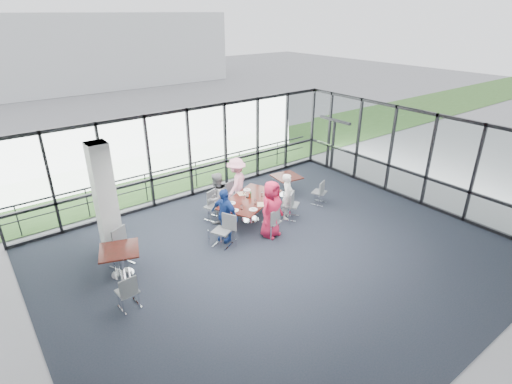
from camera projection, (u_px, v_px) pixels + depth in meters
floor at (282, 256)px, 11.01m from camera, size 12.00×10.00×0.02m
ceiling at (285, 145)px, 9.67m from camera, size 12.00×10.00×0.04m
wall_left at (26, 295)px, 7.03m from camera, size 0.10×10.00×3.20m
wall_front at (477, 308)px, 6.72m from camera, size 12.00×0.10×3.20m
curtain_wall_back at (190, 154)px, 13.95m from camera, size 12.00×0.10×3.20m
curtain_wall_right at (416, 157)px, 13.65m from camera, size 0.10×10.00×3.20m
exit_door at (333, 145)px, 16.59m from camera, size 0.12×1.60×2.10m
structural_column at (106, 201)px, 10.52m from camera, size 0.50×0.50×3.20m
apron at (139, 159)px, 18.24m from camera, size 80.00×70.00×0.02m
grass_strip at (158, 171)px, 16.78m from camera, size 80.00×5.00×0.01m
hangar_main at (80, 50)px, 35.10m from camera, size 24.00×10.00×6.00m
guard_rail at (184, 178)px, 14.84m from camera, size 12.00×0.06×0.06m
main_table at (250, 202)px, 12.63m from camera, size 2.51×2.01×0.75m
side_table_left at (119, 253)px, 9.97m from camera, size 1.21×1.21×0.75m
side_table_right at (287, 179)px, 14.37m from camera, size 1.01×1.01×0.75m
diner_near_left at (271, 209)px, 11.66m from camera, size 0.96×0.73×1.75m
diner_near_right at (288, 196)px, 12.74m from camera, size 0.69×0.65×1.53m
diner_far_left at (217, 198)px, 12.45m from camera, size 0.93×0.74×1.66m
diner_far_right at (237, 183)px, 13.38m from camera, size 1.28×1.13×1.77m
diner_end at (224, 215)px, 11.45m from camera, size 0.75×1.06×1.64m
chair_main_nl at (272, 222)px, 11.86m from camera, size 0.52×0.52×0.89m
chair_main_nr at (291, 205)px, 12.80m from camera, size 0.67×0.67×0.98m
chair_main_fl at (213, 207)px, 12.76m from camera, size 0.57×0.57×0.90m
chair_main_fr at (231, 196)px, 13.54m from camera, size 0.52×0.52×0.85m
chair_main_end at (222, 231)px, 11.29m from camera, size 0.64×0.64×0.97m
chair_spare_la at (127, 291)px, 8.93m from camera, size 0.46×0.46×0.88m
chair_spare_lb at (120, 250)px, 10.38m from camera, size 0.64×0.64×0.99m
chair_spare_r at (319, 192)px, 13.79m from camera, size 0.57×0.57×0.88m
plate_nl at (253, 209)px, 11.91m from camera, size 0.26×0.26×0.01m
plate_nr at (270, 193)px, 12.97m from camera, size 0.28×0.28×0.01m
plate_fl at (232, 203)px, 12.30m from camera, size 0.24×0.24×0.01m
plate_fr at (247, 190)px, 13.20m from camera, size 0.25×0.25×0.01m
plate_end at (235, 210)px, 11.86m from camera, size 0.25×0.25×0.01m
tumbler_a at (255, 202)px, 12.21m from camera, size 0.07×0.07×0.15m
tumbler_b at (262, 194)px, 12.74m from camera, size 0.07×0.07×0.15m
tumbler_c at (244, 194)px, 12.77m from camera, size 0.07×0.07×0.14m
tumbler_d at (242, 207)px, 11.88m from camera, size 0.07×0.07×0.15m
menu_a at (261, 204)px, 12.23m from camera, size 0.37×0.39×0.00m
menu_b at (271, 191)px, 13.15m from camera, size 0.29×0.22×0.00m
menu_c at (241, 194)px, 12.95m from camera, size 0.31×0.38×0.00m
condiment_caddy at (248, 197)px, 12.66m from camera, size 0.10×0.07×0.04m
ketchup_bottle at (250, 196)px, 12.59m from camera, size 0.06×0.06×0.18m
green_bottle at (251, 195)px, 12.63m from camera, size 0.05×0.05×0.20m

